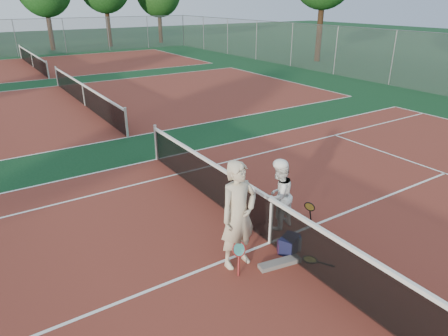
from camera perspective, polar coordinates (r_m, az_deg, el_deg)
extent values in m
plane|color=black|center=(8.31, 6.56, -10.57)|extent=(130.00, 130.00, 0.00)
cube|color=maroon|center=(8.31, 6.56, -10.55)|extent=(23.77, 10.97, 0.01)
cube|color=maroon|center=(19.82, -19.21, 8.41)|extent=(23.77, 10.97, 0.01)
cube|color=maroon|center=(32.88, -25.57, 12.87)|extent=(23.77, 10.97, 0.01)
imported|color=beige|center=(7.15, 2.06, -6.75)|extent=(0.78, 0.53, 2.06)
imported|color=white|center=(8.50, 7.81, -3.94)|extent=(0.83, 0.70, 1.51)
cube|color=black|center=(8.02, 9.34, -10.70)|extent=(0.51, 0.44, 0.34)
cube|color=black|center=(8.02, 8.68, -11.09)|extent=(0.35, 0.33, 0.24)
cube|color=#66615D|center=(7.70, 7.97, -13.31)|extent=(0.85, 0.33, 0.09)
cylinder|color=silver|center=(8.08, 10.71, -10.67)|extent=(0.09, 0.09, 0.30)
cylinder|color=#382314|center=(43.28, -23.68, 18.25)|extent=(0.44, 0.44, 4.65)
cylinder|color=#382314|center=(44.87, -16.25, 19.49)|extent=(0.44, 0.44, 4.93)
cylinder|color=#382314|center=(47.82, -9.14, 19.92)|extent=(0.44, 0.44, 4.40)
cylinder|color=#382314|center=(33.46, 13.53, 19.15)|extent=(0.44, 0.44, 5.31)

